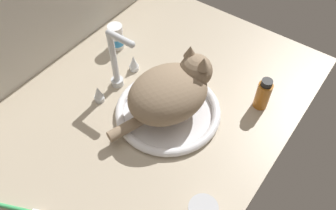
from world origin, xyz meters
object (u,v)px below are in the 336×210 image
at_px(pill_bottle, 116,37).
at_px(toothbrush, 12,207).
at_px(faucet, 117,66).
at_px(sink_basin, 168,111).
at_px(amber_bottle, 263,94).
at_px(cat, 173,90).

bearing_deg(pill_bottle, toothbrush, -162.50).
height_order(faucet, pill_bottle, faucet).
distance_m(sink_basin, amber_bottle, 0.29).
bearing_deg(toothbrush, cat, -16.02).
bearing_deg(faucet, sink_basin, -90.00).
bearing_deg(sink_basin, cat, -18.06).
xyz_separation_m(cat, amber_bottle, (0.18, -0.20, -0.04)).
bearing_deg(amber_bottle, pill_bottle, 96.20).
xyz_separation_m(cat, pill_bottle, (0.12, 0.33, -0.05)).
bearing_deg(sink_basin, faucet, 90.00).
xyz_separation_m(faucet, toothbrush, (-0.47, -0.06, -0.08)).
bearing_deg(cat, faucet, 94.59).
xyz_separation_m(faucet, amber_bottle, (0.19, -0.41, -0.04)).
height_order(sink_basin, cat, cat).
distance_m(amber_bottle, toothbrush, 0.75).
xyz_separation_m(sink_basin, pill_bottle, (0.14, 0.33, 0.03)).
relative_size(sink_basin, cat, 0.93).
distance_m(pill_bottle, toothbrush, 0.64).
bearing_deg(cat, sink_basin, 161.94).
relative_size(pill_bottle, amber_bottle, 0.83).
bearing_deg(sink_basin, pill_bottle, 67.29).
distance_m(sink_basin, faucet, 0.21).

